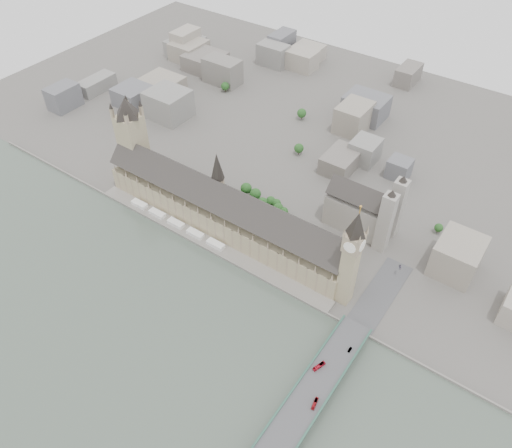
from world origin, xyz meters
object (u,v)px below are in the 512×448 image
Objects in this scene: westminster_abbey at (364,210)px; palace_of_westminster at (224,210)px; elizabeth_tower at (352,253)px; car_silver at (350,350)px; red_bus_north at (319,366)px; car_approach at (400,267)px; victoria_tower at (132,137)px; westminster_bridge at (311,396)px; red_bus_south at (315,403)px.

palace_of_westminster is at bearing -145.83° from westminster_abbey.
elizabeth_tower is 96.91m from westminster_abbey.
westminster_abbey reaches higher than car_silver.
elizabeth_tower is 89.92m from red_bus_north.
elizabeth_tower is (138.00, -11.70, 35.38)m from palace_of_westminster.
elizabeth_tower is at bearing -139.93° from car_approach.
westminster_abbey is (-27.08, 87.00, -33.01)m from elizabeth_tower.
westminster_bridge is (284.00, -113.50, -50.08)m from victoria_tower.
car_silver is at bearing -12.95° from victoria_tower.
red_bus_north is at bearing 104.31° from red_bus_south.
westminster_abbey is at bearing 107.29° from elizabeth_tower.
westminster_abbey is (-51.08, 182.50, 19.96)m from westminster_bridge.
palace_of_westminster is 2.65× the size of victoria_tower.
victoria_tower is 296.60m from red_bus_north.
palace_of_westminster is at bearing -2.96° from victoria_tower.
victoria_tower is 1.47× the size of westminster_abbey.
elizabeth_tower is 260.64m from victoria_tower.
red_bus_north is 2.40× the size of car_approach.
westminster_bridge is 66.19× the size of car_silver.
car_silver is at bearing 84.31° from red_bus_north.
red_bus_north is (156.32, -86.56, -10.94)m from palace_of_westminster.
car_approach is at bearing -32.54° from westminster_abbey.
victoria_tower is 244.79m from westminster_abbey.
elizabeth_tower is at bearing -4.85° from palace_of_westminster.
car_approach is at bearing 104.70° from red_bus_north.
car_approach is (-2.52, 100.74, -0.15)m from car_silver.
red_bus_south reaches higher than car_silver.
car_approach is (27.79, 52.00, -47.18)m from elizabeth_tower.
victoria_tower reaches higher than red_bus_south.
car_silver is at bearing -67.08° from westminster_abbey.
car_approach reaches higher than westminster_bridge.
victoria_tower is (-260.00, 18.00, -2.88)m from elizabeth_tower.
palace_of_westminster is 2.47× the size of elizabeth_tower.
victoria_tower reaches higher than car_silver.
westminster_abbey is 6.25× the size of red_bus_north.
palace_of_westminster is 195.05m from westminster_bridge.
victoria_tower is 20.37× the size of car_silver.
elizabeth_tower reaches higher than westminster_bridge.
car_silver is at bearing -58.12° from elizabeth_tower.
palace_of_westminster reaches higher than red_bus_south.
palace_of_westminster is 27.49× the size of red_bus_south.
car_approach is at bearing 81.10° from red_bus_south.
car_silver reaches higher than car_approach.
westminster_bridge is (24.00, -95.50, -52.96)m from elizabeth_tower.
westminster_bridge is 4.78× the size of westminster_abbey.
palace_of_westminster is 179.21m from car_silver.
car_approach is (3.79, 147.50, 5.78)m from westminster_bridge.
car_approach is at bearing 13.66° from palace_of_westminster.
elizabeth_tower reaches higher than red_bus_north.
red_bus_south is at bearing -73.06° from westminster_abbey.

